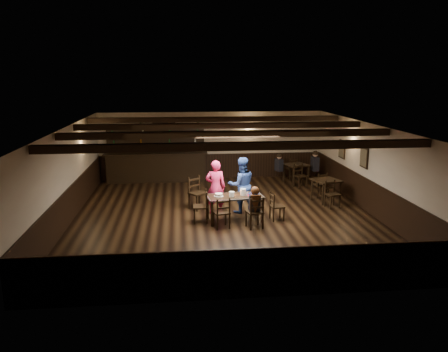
{
  "coord_description": "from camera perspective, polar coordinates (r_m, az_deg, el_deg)",
  "views": [
    {
      "loc": [
        -1.3,
        -12.46,
        4.14
      ],
      "look_at": [
        0.0,
        0.2,
        1.18
      ],
      "focal_mm": 35.0,
      "sensor_mm": 36.0,
      "label": 1
    }
  ],
  "objects": [
    {
      "name": "menu_red",
      "position": [
        12.62,
        3.78,
        -2.51
      ],
      "size": [
        0.37,
        0.3,
        0.0
      ],
      "primitive_type": "cube",
      "rotation": [
        0.0,
        0.0,
        0.24
      ],
      "color": "maroon",
      "rests_on": "dining_table"
    },
    {
      "name": "back_table_b",
      "position": [
        17.19,
        9.39,
        1.19
      ],
      "size": [
        1.05,
        1.05,
        0.75
      ],
      "color": "black",
      "rests_on": "ground"
    },
    {
      "name": "salt_shaker",
      "position": [
        12.57,
        3.04,
        -2.33
      ],
      "size": [
        0.04,
        0.04,
        0.1
      ],
      "primitive_type": "cylinder",
      "color": "silver",
      "rests_on": "dining_table"
    },
    {
      "name": "dining_table",
      "position": [
        12.57,
        1.42,
        -2.94
      ],
      "size": [
        1.68,
        0.98,
        0.75
      ],
      "color": "black",
      "rests_on": "ground"
    },
    {
      "name": "chair_near_left",
      "position": [
        11.97,
        -0.21,
        -4.56
      ],
      "size": [
        0.49,
        0.48,
        0.88
      ],
      "color": "black",
      "rests_on": "ground"
    },
    {
      "name": "menu_blue",
      "position": [
        12.8,
        3.89,
        -2.29
      ],
      "size": [
        0.36,
        0.31,
        0.0
      ],
      "primitive_type": "cube",
      "rotation": [
        0.0,
        0.0,
        -0.41
      ],
      "color": "#111A55",
      "rests_on": "dining_table"
    },
    {
      "name": "cake",
      "position": [
        12.48,
        -0.68,
        -2.49
      ],
      "size": [
        0.27,
        0.27,
        0.09
      ],
      "color": "white",
      "rests_on": "dining_table"
    },
    {
      "name": "pepper_shaker",
      "position": [
        12.6,
        3.48,
        -2.34
      ],
      "size": [
        0.03,
        0.03,
        0.08
      ],
      "primitive_type": "cylinder",
      "color": "#A5A8AD",
      "rests_on": "dining_table"
    },
    {
      "name": "chair_end_left",
      "position": [
        12.5,
        -2.73,
        -3.65
      ],
      "size": [
        0.42,
        0.44,
        0.93
      ],
      "color": "black",
      "rests_on": "ground"
    },
    {
      "name": "drink_glass",
      "position": [
        12.75,
        2.62,
        -2.06
      ],
      "size": [
        0.08,
        0.08,
        0.12
      ],
      "primitive_type": "cylinder",
      "color": "silver",
      "rests_on": "dining_table"
    },
    {
      "name": "bg_patron_right",
      "position": [
        17.39,
        11.81,
        1.95
      ],
      "size": [
        0.24,
        0.39,
        0.8
      ],
      "color": "black",
      "rests_on": "ground"
    },
    {
      "name": "man_blue",
      "position": [
        13.3,
        2.29,
        -1.2
      ],
      "size": [
        0.92,
        0.76,
        1.73
      ],
      "primitive_type": "imported",
      "rotation": [
        0.0,
        0.0,
        3.27
      ],
      "color": "navy",
      "rests_on": "ground"
    },
    {
      "name": "chair_near_right",
      "position": [
        12.0,
        4.16,
        -4.49
      ],
      "size": [
        0.5,
        0.48,
        0.9
      ],
      "color": "black",
      "rests_on": "ground"
    },
    {
      "name": "tea_light",
      "position": [
        12.67,
        1.25,
        -2.32
      ],
      "size": [
        0.05,
        0.05,
        0.06
      ],
      "color": "#A5A8AD",
      "rests_on": "dining_table"
    },
    {
      "name": "chair_end_right",
      "position": [
        12.75,
        6.64,
        -3.67
      ],
      "size": [
        0.41,
        0.43,
        0.83
      ],
      "color": "black",
      "rests_on": "ground"
    },
    {
      "name": "bg_patron_left",
      "position": [
        17.15,
        7.2,
        1.77
      ],
      "size": [
        0.3,
        0.38,
        0.68
      ],
      "color": "black",
      "rests_on": "ground"
    },
    {
      "name": "ground",
      "position": [
        13.2,
        0.07,
        -5.2
      ],
      "size": [
        10.0,
        10.0,
        0.0
      ],
      "primitive_type": "plane",
      "color": "black",
      "rests_on": "ground"
    },
    {
      "name": "bar_counter",
      "position": [
        17.54,
        -8.83,
        1.7
      ],
      "size": [
        4.03,
        0.7,
        2.2
      ],
      "color": "black",
      "rests_on": "ground"
    },
    {
      "name": "seated_person",
      "position": [
        11.97,
        4.05,
        -3.17
      ],
      "size": [
        0.31,
        0.46,
        0.75
      ],
      "color": "black",
      "rests_on": "ground"
    },
    {
      "name": "plate_stack_b",
      "position": [
        12.59,
        2.5,
        -2.09
      ],
      "size": [
        0.16,
        0.16,
        0.19
      ],
      "primitive_type": "cylinder",
      "color": "white",
      "rests_on": "dining_table"
    },
    {
      "name": "room_shell",
      "position": [
        12.79,
        0.1,
        2.29
      ],
      "size": [
        9.02,
        10.02,
        2.71
      ],
      "color": "beige",
      "rests_on": "ground"
    },
    {
      "name": "woman_pink",
      "position": [
        13.19,
        -1.12,
        -1.47
      ],
      "size": [
        0.64,
        0.46,
        1.66
      ],
      "primitive_type": "imported",
      "rotation": [
        0.0,
        0.0,
        3.04
      ],
      "color": "#FF355A",
      "rests_on": "ground"
    },
    {
      "name": "chair_far_pushed",
      "position": [
        13.78,
        -3.66,
        -1.84
      ],
      "size": [
        0.65,
        0.65,
        1.02
      ],
      "color": "black",
      "rests_on": "ground"
    },
    {
      "name": "back_table_a",
      "position": [
        14.86,
        13.21,
        -0.85
      ],
      "size": [
        1.0,
        1.0,
        0.75
      ],
      "color": "black",
      "rests_on": "ground"
    },
    {
      "name": "plate_stack_a",
      "position": [
        12.44,
        1.02,
        -2.37
      ],
      "size": [
        0.15,
        0.15,
        0.14
      ],
      "primitive_type": "cylinder",
      "color": "white",
      "rests_on": "dining_table"
    }
  ]
}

